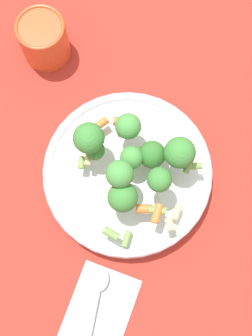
% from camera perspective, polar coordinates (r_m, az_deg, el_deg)
% --- Properties ---
extents(ground_plane, '(3.00, 3.00, 0.00)m').
position_cam_1_polar(ground_plane, '(0.77, 0.00, -1.04)').
color(ground_plane, '#B72D23').
extents(bowl, '(0.27, 0.27, 0.04)m').
position_cam_1_polar(bowl, '(0.75, 0.00, -0.66)').
color(bowl, silver).
rests_on(bowl, ground_plane).
extents(pasta_salad, '(0.20, 0.19, 0.09)m').
position_cam_1_polar(pasta_salad, '(0.68, 0.62, 0.90)').
color(pasta_salad, '#8CB766').
rests_on(pasta_salad, bowl).
extents(cup, '(0.08, 0.08, 0.08)m').
position_cam_1_polar(cup, '(0.83, -10.18, 15.22)').
color(cup, '#CC4C23').
rests_on(cup, ground_plane).
extents(napkin, '(0.17, 0.14, 0.01)m').
position_cam_1_polar(napkin, '(0.75, -3.68, -17.55)').
color(napkin, '#B2BCC6').
rests_on(napkin, ground_plane).
extents(spoon, '(0.16, 0.04, 0.01)m').
position_cam_1_polar(spoon, '(0.74, -3.84, -15.86)').
color(spoon, silver).
rests_on(spoon, napkin).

